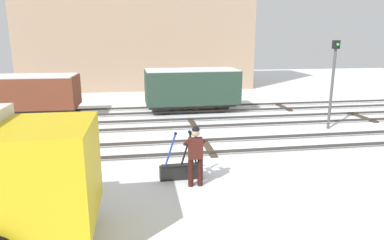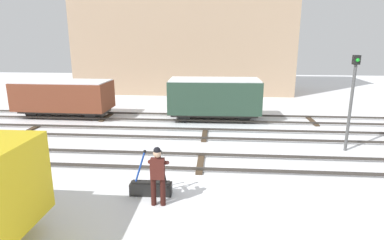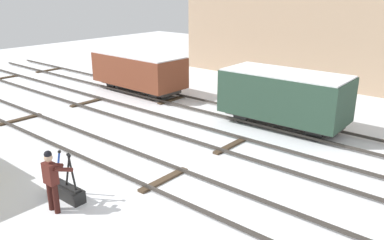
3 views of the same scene
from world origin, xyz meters
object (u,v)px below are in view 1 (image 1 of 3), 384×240
switch_lever_frame (181,170)px  freight_car_mid_siding (23,93)px  rail_worker (195,153)px  signal_post (333,76)px  freight_car_near_switch (191,87)px

switch_lever_frame → freight_car_mid_siding: (-7.01, 9.12, 1.00)m
switch_lever_frame → rail_worker: size_ratio=0.84×
signal_post → freight_car_near_switch: size_ratio=0.76×
rail_worker → signal_post: signal_post is taller
rail_worker → signal_post: 8.67m
freight_car_near_switch → freight_car_mid_siding: (-8.74, 0.00, -0.10)m
switch_lever_frame → rail_worker: bearing=-61.5°
signal_post → freight_car_mid_siding: 15.05m
signal_post → freight_car_mid_siding: size_ratio=0.72×
freight_car_mid_siding → signal_post: bearing=-17.0°
freight_car_near_switch → signal_post: bearing=-41.8°
rail_worker → freight_car_near_switch: (1.40, 9.69, 0.38)m
switch_lever_frame → rail_worker: (0.32, -0.57, 0.72)m
rail_worker → freight_car_near_switch: freight_car_near_switch is taller
rail_worker → freight_car_mid_siding: bearing=125.8°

